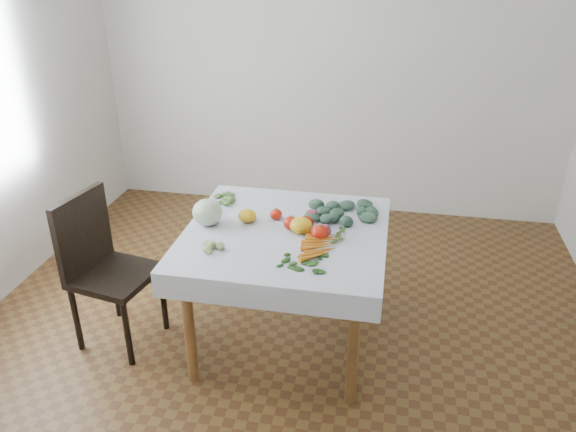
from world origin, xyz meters
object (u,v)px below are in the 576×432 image
cabbage (207,212)px  carrot_bunch (321,245)px  heirloom_back (247,216)px  table (285,247)px  chair (101,261)px

cabbage → carrot_bunch: (0.67, -0.14, -0.06)m
heirloom_back → carrot_bunch: bearing=-25.4°
table → carrot_bunch: carrot_bunch is taller
heirloom_back → carrot_bunch: (0.46, -0.22, -0.02)m
table → chair: size_ratio=1.06×
carrot_bunch → heirloom_back: bearing=154.6°
chair → carrot_bunch: chair is taller
heirloom_back → carrot_bunch: 0.51m
cabbage → carrot_bunch: cabbage is taller
chair → heirloom_back: size_ratio=8.90×
table → chair: chair is taller
chair → carrot_bunch: (1.29, 0.02, 0.23)m
chair → cabbage: 0.70m
chair → carrot_bunch: 1.31m
chair → heirloom_back: 0.90m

